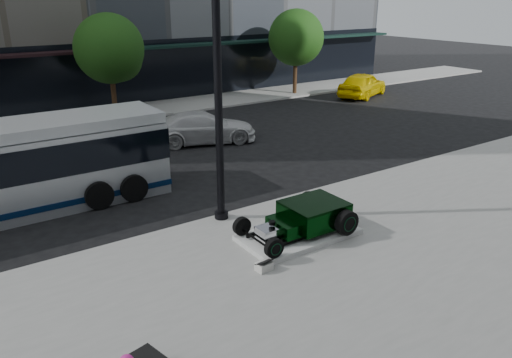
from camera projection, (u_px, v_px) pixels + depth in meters
ground at (212, 193)px, 18.00m from camera, size 120.00×120.00×0.00m
sidewalk_near at (473, 355)px, 9.82m from camera, size 70.00×17.00×0.12m
sidewalk_far at (93, 117)px, 28.85m from camera, size 70.00×4.00×0.12m
street_trees at (112, 51)px, 27.44m from camera, size 29.80×3.80×5.70m
display_plinth at (299, 234)px, 14.44m from camera, size 3.40×1.80×0.15m
hot_rod at (308, 216)px, 14.44m from camera, size 3.22×2.00×0.81m
info_plaque at (264, 266)px, 12.69m from camera, size 0.42×0.33×0.31m
lamppost at (218, 105)px, 14.44m from camera, size 0.43×0.43×7.78m
white_sedan at (202, 128)px, 23.80m from camera, size 5.49×3.57×1.48m
yellow_taxi at (363, 84)px, 34.48m from camera, size 5.31×3.74×1.68m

